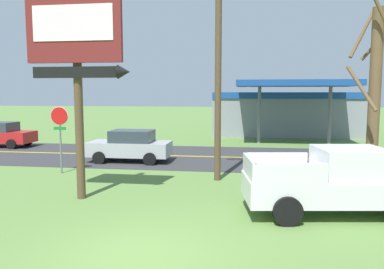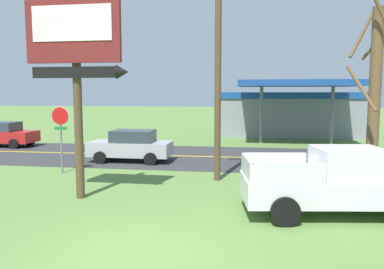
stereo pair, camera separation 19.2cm
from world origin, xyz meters
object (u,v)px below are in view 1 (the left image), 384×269
car_silver_mid_lane (130,146)px  car_red_far_lane (1,134)px  bare_tree (374,97)px  pickup_white_parked_on_lawn (337,182)px  stop_sign (60,128)px  utility_pole (218,58)px  gas_station (286,112)px  motel_sign (77,55)px

car_silver_mid_lane → car_red_far_lane: 10.85m
bare_tree → car_red_far_lane: (-20.37, 8.85, -2.59)m
bare_tree → pickup_white_parked_on_lawn: bare_tree is taller
car_silver_mid_lane → stop_sign: bearing=-124.5°
utility_pole → bare_tree: utility_pole is taller
utility_pole → car_red_far_lane: utility_pole is taller
gas_station → utility_pole: bearing=-104.1°
stop_sign → car_silver_mid_lane: bearing=55.5°
car_silver_mid_lane → bare_tree: bearing=-25.3°
pickup_white_parked_on_lawn → car_silver_mid_lane: pickup_white_parked_on_lawn is taller
gas_station → car_silver_mid_lane: (-9.22, -14.12, -1.11)m
motel_sign → stop_sign: 5.43m
motel_sign → pickup_white_parked_on_lawn: 8.92m
car_red_far_lane → stop_sign: bearing=-42.2°
stop_sign → utility_pole: 7.55m
gas_station → car_red_far_lane: (-19.31, -10.12, -1.11)m
gas_station → pickup_white_parked_on_lawn: size_ratio=2.21×
utility_pole → gas_station: 18.44m
stop_sign → pickup_white_parked_on_lawn: size_ratio=0.54×
motel_sign → stop_sign: (-2.69, 3.84, -2.74)m
bare_tree → car_silver_mid_lane: 11.66m
utility_pole → pickup_white_parked_on_lawn: size_ratio=1.69×
stop_sign → car_red_far_lane: 10.75m
car_silver_mid_lane → pickup_white_parked_on_lawn: bearing=-40.8°
utility_pole → car_silver_mid_lane: size_ratio=2.18×
stop_sign → car_red_far_lane: size_ratio=0.70×
car_red_far_lane → car_silver_mid_lane: bearing=-21.6°
utility_pole → pickup_white_parked_on_lawn: 6.70m
stop_sign → gas_station: gas_station is taller
gas_station → car_silver_mid_lane: size_ratio=2.86×
motel_sign → car_red_far_lane: size_ratio=1.62×
motel_sign → gas_station: (8.71, 21.14, -2.82)m
stop_sign → bare_tree: 12.65m
utility_pole → stop_sign: bearing=177.1°
stop_sign → pickup_white_parked_on_lawn: stop_sign is taller
pickup_white_parked_on_lawn → car_silver_mid_lane: bearing=139.2°
stop_sign → car_red_far_lane: (-7.91, 7.17, -1.20)m
motel_sign → car_red_far_lane: (-10.60, 11.01, -3.94)m
gas_station → bare_tree: bearing=-86.8°
utility_pole → gas_station: size_ratio=0.76×
motel_sign → gas_station: size_ratio=0.57×
car_silver_mid_lane → car_red_far_lane: (-10.09, 4.00, 0.00)m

